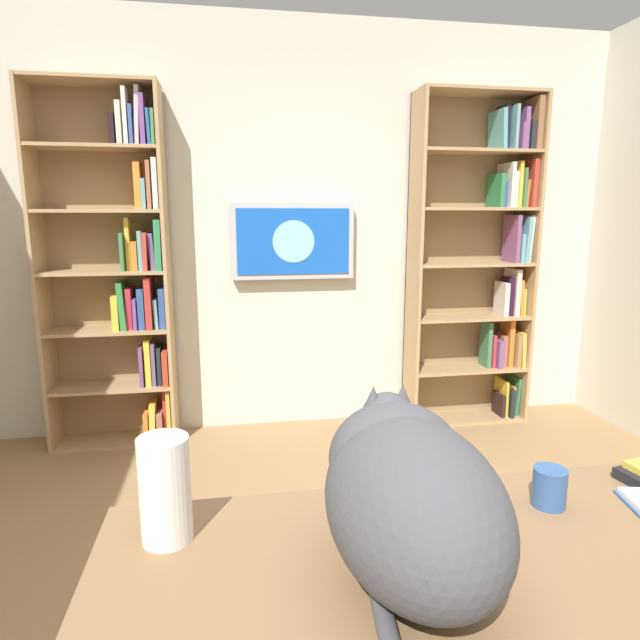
# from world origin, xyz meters

# --- Properties ---
(wall_back) EXTENTS (4.52, 0.06, 2.70)m
(wall_back) POSITION_xyz_m (0.00, -2.23, 1.35)
(wall_back) COLOR beige
(wall_back) RESTS_ON ground
(bookshelf_left) EXTENTS (0.85, 0.28, 2.25)m
(bookshelf_left) POSITION_xyz_m (-1.30, -2.06, 1.15)
(bookshelf_left) COLOR tan
(bookshelf_left) RESTS_ON ground
(bookshelf_right) EXTENTS (0.77, 0.28, 2.22)m
(bookshelf_right) POSITION_xyz_m (1.11, -2.06, 1.10)
(bookshelf_right) COLOR tan
(bookshelf_right) RESTS_ON ground
(wall_mounted_tv) EXTENTS (0.81, 0.07, 0.50)m
(wall_mounted_tv) POSITION_xyz_m (0.02, -2.15, 1.28)
(wall_mounted_tv) COLOR #B7B7BC
(desk) EXTENTS (1.66, 0.59, 0.75)m
(desk) POSITION_xyz_m (-0.08, 0.47, 0.64)
(desk) COLOR olive
(desk) RESTS_ON ground
(cat) EXTENTS (0.33, 0.65, 0.34)m
(cat) POSITION_xyz_m (0.11, 0.49, 0.92)
(cat) COLOR #4C4C51
(cat) RESTS_ON desk
(paper_towel_roll) EXTENTS (0.11, 0.11, 0.24)m
(paper_towel_roll) POSITION_xyz_m (0.60, 0.31, 0.87)
(paper_towel_roll) COLOR white
(paper_towel_roll) RESTS_ON desk
(coffee_mug) EXTENTS (0.08, 0.08, 0.10)m
(coffee_mug) POSITION_xyz_m (-0.31, 0.32, 0.80)
(coffee_mug) COLOR #335999
(coffee_mug) RESTS_ON desk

